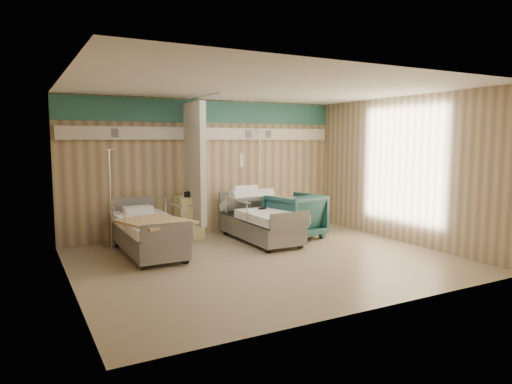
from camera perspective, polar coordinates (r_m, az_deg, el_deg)
ground at (r=7.60m, az=1.35°, el=-8.51°), size 6.00×5.00×0.00m
room_walls at (r=7.55m, az=0.23°, el=5.70°), size 6.04×5.04×2.82m
bed_right at (r=8.92m, az=0.60°, el=-4.17°), size 1.00×2.16×0.63m
bed_left at (r=8.12m, az=-13.21°, el=-5.42°), size 1.00×2.16×0.63m
bedside_cabinet at (r=9.25m, az=-8.38°, el=-3.17°), size 0.50×0.48×0.85m
visitor_armchair at (r=9.21m, az=4.87°, el=-3.00°), size 1.15×1.17×0.90m
waffle_blanket at (r=9.07m, az=4.86°, el=-0.02°), size 0.74×0.67×0.08m
iv_stand_right at (r=9.98m, az=0.41°, el=-2.22°), size 0.40×0.40×2.21m
iv_stand_left at (r=8.77m, az=-17.62°, el=-4.29°), size 0.32×0.32×1.82m
call_remote at (r=8.87m, az=0.80°, el=-2.06°), size 0.18×0.13×0.04m
tan_blanket at (r=7.61m, az=-12.46°, el=-3.62°), size 1.20×1.36×0.04m
toiletry_bag at (r=9.12m, az=-8.38°, el=-0.25°), size 0.23×0.17×0.11m
white_cup at (r=9.12m, az=-8.93°, el=-0.24°), size 0.09×0.09×0.12m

